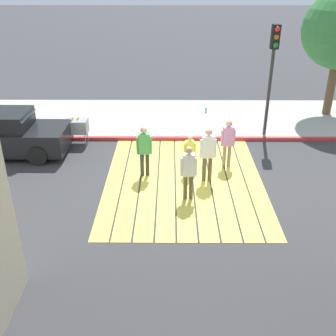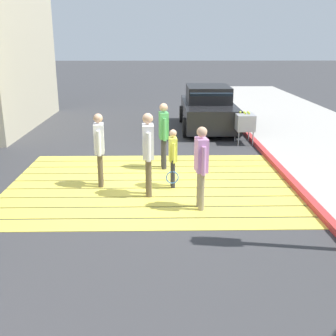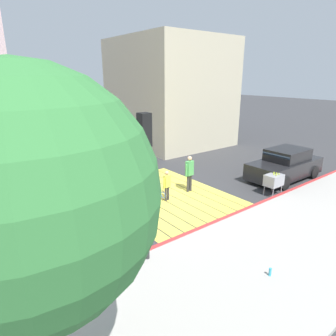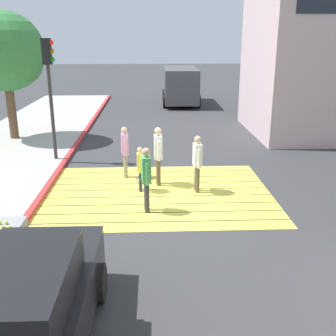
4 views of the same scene
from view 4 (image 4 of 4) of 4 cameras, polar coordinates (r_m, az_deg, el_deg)
The scene contains 13 objects.
ground_plane at distance 11.67m, azimuth -1.37°, elevation -3.55°, with size 120.00×120.00×0.00m, color #38383A.
crosswalk_stripes at distance 11.67m, azimuth -1.37°, elevation -3.53°, with size 6.40×4.90×0.01m.
curb_painted at distance 12.03m, azimuth -17.06°, elevation -3.36°, with size 0.16×40.00×0.13m, color #BC3333.
car_parked_near_curb at distance 6.06m, azimuth -20.44°, elevation -19.02°, with size 2.01×4.31×1.57m.
van_down_street at distance 27.45m, azimuth 1.77°, elevation 11.61°, with size 2.45×5.25×2.35m.
traffic_light_corner at distance 14.57m, azimuth -16.31°, elevation 12.35°, with size 0.39×0.28×4.24m.
street_tree at distance 18.30m, azimuth -21.64°, elevation 14.69°, with size 3.20×3.20×5.32m.
tennis_ball_cart at distance 8.25m, azimuth -21.63°, elevation -9.08°, with size 0.56×0.80×1.02m.
pedestrian_adult_lead at distance 10.16m, azimuth -3.06°, elevation -1.00°, with size 0.25×0.49×1.68m.
pedestrian_adult_trailing at distance 12.02m, azimuth -1.39°, elevation 2.27°, with size 0.25×0.52×1.77m.
pedestrian_adult_side at distance 11.50m, azimuth 4.14°, elevation 1.17°, with size 0.25×0.48×1.66m.
pedestrian_teen_behind at distance 12.78m, azimuth -6.07°, elevation 2.76°, with size 0.25×0.48×1.64m.
pedestrian_child_with_racket at distance 11.61m, azimuth -3.92°, elevation 0.20°, with size 0.28×0.41×1.32m.
Camera 4 is at (-0.20, -10.86, 4.26)m, focal length 43.43 mm.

